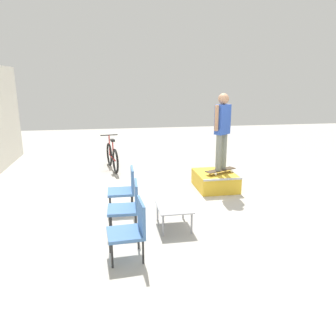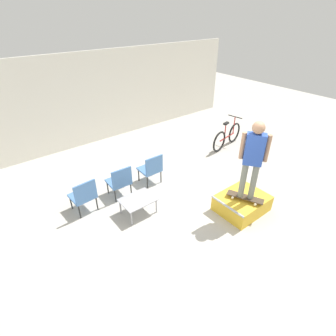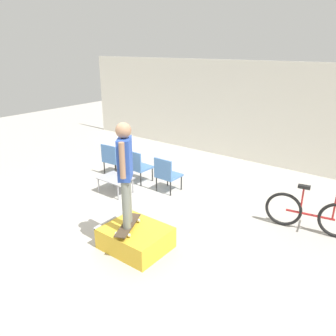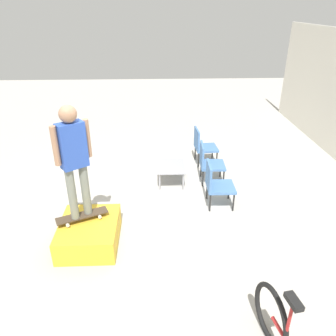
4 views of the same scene
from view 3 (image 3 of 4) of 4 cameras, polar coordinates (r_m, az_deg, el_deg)
The scene contains 10 objects.
ground_plane at distance 7.13m, azimuth -8.22°, elevation -8.08°, with size 24.00×24.00×0.00m, color #B7B2A8.
house_wall_back at distance 10.48m, azimuth 11.22°, elevation 9.77°, with size 12.00×0.06×3.00m.
skate_ramp_box at distance 5.96m, azimuth -5.67°, elevation -11.99°, with size 1.14×0.92×0.42m.
skateboard_on_ramp at distance 5.80m, azimuth -6.98°, elevation -9.83°, with size 0.52×0.83×0.07m.
person_skater at distance 5.34m, azimuth -7.48°, elevation 0.22°, with size 0.39×0.48×1.80m.
coffee_table at distance 8.03m, azimuth -9.16°, elevation -1.97°, with size 0.77×0.59×0.40m.
patio_chair_left at distance 9.15m, azimuth -9.61°, elevation 1.71°, with size 0.56×0.56×0.88m.
patio_chair_center at distance 8.52m, azimuth -5.29°, elevation 0.49°, with size 0.54×0.54×0.88m.
patio_chair_right at distance 7.94m, azimuth -0.25°, elevation -0.94°, with size 0.53×0.53×0.88m.
bicycle at distance 6.88m, azimuth 23.51°, elevation -7.30°, with size 1.66×0.52×0.98m.
Camera 3 is at (4.58, -4.29, 3.39)m, focal length 35.00 mm.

